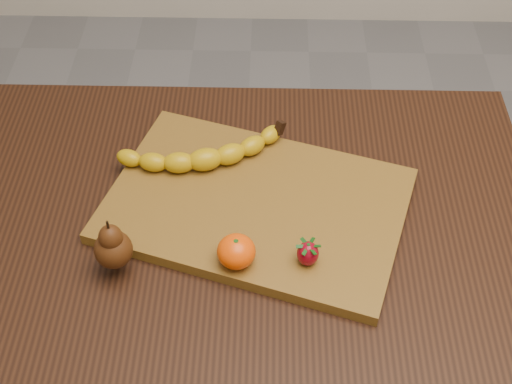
{
  "coord_description": "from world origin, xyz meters",
  "views": [
    {
      "loc": [
        0.07,
        -0.7,
        1.59
      ],
      "look_at": [
        0.05,
        0.05,
        0.8
      ],
      "focal_mm": 50.0,
      "sensor_mm": 36.0,
      "label": 1
    }
  ],
  "objects_px": {
    "table": "(222,270)",
    "cutting_board": "(256,205)",
    "mandarin": "(236,251)",
    "pear": "(112,243)"
  },
  "relations": [
    {
      "from": "table",
      "to": "mandarin",
      "type": "relative_size",
      "value": 18.1
    },
    {
      "from": "mandarin",
      "to": "table",
      "type": "bearing_deg",
      "value": 111.43
    },
    {
      "from": "table",
      "to": "cutting_board",
      "type": "xyz_separation_m",
      "value": [
        0.05,
        0.05,
        0.11
      ]
    },
    {
      "from": "table",
      "to": "cutting_board",
      "type": "bearing_deg",
      "value": 40.59
    },
    {
      "from": "table",
      "to": "pear",
      "type": "distance_m",
      "value": 0.23
    },
    {
      "from": "table",
      "to": "mandarin",
      "type": "height_order",
      "value": "mandarin"
    },
    {
      "from": "cutting_board",
      "to": "mandarin",
      "type": "xyz_separation_m",
      "value": [
        -0.03,
        -0.12,
        0.03
      ]
    },
    {
      "from": "table",
      "to": "pear",
      "type": "xyz_separation_m",
      "value": [
        -0.14,
        -0.08,
        0.16
      ]
    },
    {
      "from": "table",
      "to": "mandarin",
      "type": "bearing_deg",
      "value": -68.57
    },
    {
      "from": "cutting_board",
      "to": "mandarin",
      "type": "bearing_deg",
      "value": -84.25
    }
  ]
}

